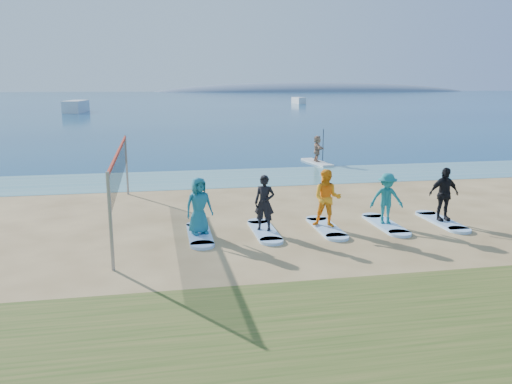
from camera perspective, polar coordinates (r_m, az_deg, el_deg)
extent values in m
plane|color=tan|center=(15.00, 5.69, -5.53)|extent=(600.00, 600.00, 0.00)
plane|color=teal|center=(24.95, -1.09, 1.71)|extent=(600.00, 600.00, 0.00)
plane|color=navy|center=(173.80, -9.53, 10.55)|extent=(600.00, 600.00, 0.00)
ellipsoid|color=slate|center=(329.00, 6.94, 11.34)|extent=(220.00, 56.00, 18.00)
cylinder|color=gray|center=(12.76, -16.30, -3.31)|extent=(0.09, 0.09, 2.50)
cylinder|color=gray|center=(21.56, -14.57, 3.00)|extent=(0.09, 0.09, 2.50)
cube|color=black|center=(17.02, -15.33, 2.80)|extent=(0.20, 9.00, 1.00)
cube|color=red|center=(16.95, -15.43, 4.53)|extent=(0.23, 9.00, 0.10)
cube|color=silver|center=(29.59, 6.97, 3.39)|extent=(1.13, 3.07, 0.12)
imported|color=tan|center=(29.48, 7.01, 4.95)|extent=(0.48, 1.41, 1.51)
cube|color=silver|center=(88.98, -19.82, 8.57)|extent=(3.19, 8.80, 1.92)
cube|color=silver|center=(122.21, 4.88, 10.04)|extent=(1.95, 6.31, 1.48)
cube|color=#A4D1FF|center=(15.44, -6.47, -4.86)|extent=(0.70, 2.20, 0.09)
imported|color=#1B6D86|center=(15.19, -6.55, -1.56)|extent=(0.98, 0.80, 1.74)
cube|color=#A4D1FF|center=(15.70, 0.96, -4.49)|extent=(0.70, 2.20, 0.09)
imported|color=black|center=(15.46, 0.97, -1.24)|extent=(0.75, 0.64, 1.74)
cube|color=#A4D1FF|center=(16.22, 8.02, -4.06)|extent=(0.70, 2.20, 0.09)
imported|color=orange|center=(15.98, 8.12, -0.72)|extent=(1.10, 0.99, 1.85)
cube|color=#A4D1FF|center=(16.97, 14.55, -3.61)|extent=(0.70, 2.20, 0.09)
imported|color=#1A7680|center=(16.75, 14.70, -0.72)|extent=(1.17, 0.81, 1.67)
cube|color=#A4D1FF|center=(17.91, 20.44, -3.16)|extent=(0.70, 2.20, 0.09)
imported|color=black|center=(17.70, 20.67, -0.22)|extent=(1.06, 0.45, 1.79)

